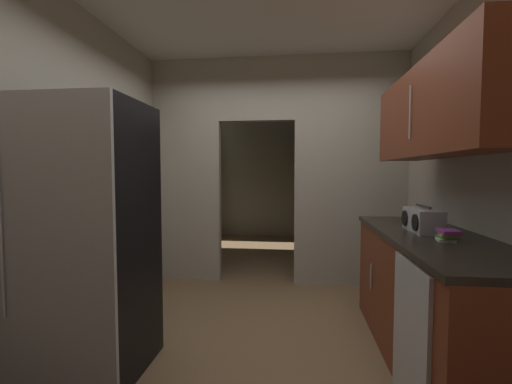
{
  "coord_description": "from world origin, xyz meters",
  "views": [
    {
      "loc": [
        0.25,
        -2.69,
        1.38
      ],
      "look_at": [
        -0.19,
        1.08,
        1.16
      ],
      "focal_mm": 24.1,
      "sensor_mm": 36.0,
      "label": 1
    }
  ],
  "objects_px": {
    "refrigerator": "(89,238)",
    "dishwasher": "(410,340)",
    "boombox": "(423,220)",
    "book_stack": "(448,235)"
  },
  "relations": [
    {
      "from": "refrigerator",
      "to": "book_stack",
      "type": "distance_m",
      "value": 2.38
    },
    {
      "from": "dishwasher",
      "to": "book_stack",
      "type": "xyz_separation_m",
      "value": [
        0.32,
        0.34,
        0.54
      ]
    },
    {
      "from": "refrigerator",
      "to": "dishwasher",
      "type": "relative_size",
      "value": 2.11
    },
    {
      "from": "boombox",
      "to": "book_stack",
      "type": "distance_m",
      "value": 0.36
    },
    {
      "from": "dishwasher",
      "to": "book_stack",
      "type": "height_order",
      "value": "book_stack"
    },
    {
      "from": "dishwasher",
      "to": "boombox",
      "type": "distance_m",
      "value": 0.95
    },
    {
      "from": "dishwasher",
      "to": "book_stack",
      "type": "bearing_deg",
      "value": 46.35
    },
    {
      "from": "book_stack",
      "to": "dishwasher",
      "type": "bearing_deg",
      "value": -133.65
    },
    {
      "from": "refrigerator",
      "to": "book_stack",
      "type": "bearing_deg",
      "value": 2.93
    },
    {
      "from": "refrigerator",
      "to": "boombox",
      "type": "distance_m",
      "value": 2.39
    }
  ]
}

